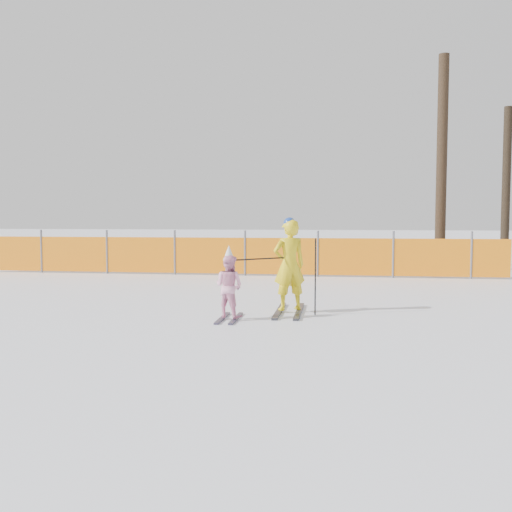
{
  "coord_description": "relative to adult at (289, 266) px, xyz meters",
  "views": [
    {
      "loc": [
        1.28,
        -8.58,
        1.64
      ],
      "look_at": [
        0.0,
        0.5,
        1.0
      ],
      "focal_mm": 40.0,
      "sensor_mm": 36.0,
      "label": 1
    }
  ],
  "objects": [
    {
      "name": "ground",
      "position": [
        -0.49,
        -1.06,
        -0.8
      ],
      "size": [
        120.0,
        120.0,
        0.0
      ],
      "primitive_type": "plane",
      "color": "white",
      "rests_on": "ground"
    },
    {
      "name": "tree_trunks",
      "position": [
        4.88,
        9.04,
        2.18
      ],
      "size": [
        2.83,
        2.76,
        6.4
      ],
      "color": "#302215",
      "rests_on": "ground"
    },
    {
      "name": "child",
      "position": [
        -0.89,
        -0.79,
        -0.26
      ],
      "size": [
        0.59,
        1.0,
        1.18
      ],
      "color": "black",
      "rests_on": "ground"
    },
    {
      "name": "safety_fence",
      "position": [
        -2.25,
        5.86,
        -0.25
      ],
      "size": [
        15.01,
        0.06,
        1.25
      ],
      "color": "#595960",
      "rests_on": "ground"
    },
    {
      "name": "ski_poles",
      "position": [
        0.07,
        -0.28,
        -0.03
      ],
      "size": [
        1.27,
        0.65,
        1.27
      ],
      "color": "black",
      "rests_on": "ground"
    },
    {
      "name": "adult",
      "position": [
        0.0,
        0.0,
        0.0
      ],
      "size": [
        0.67,
        1.63,
        1.62
      ],
      "color": "black",
      "rests_on": "ground"
    }
  ]
}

